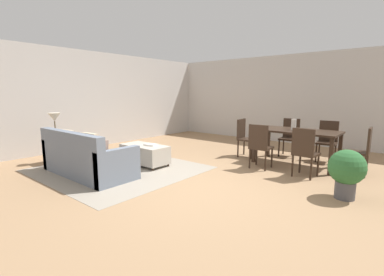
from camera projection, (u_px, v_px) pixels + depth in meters
name	position (u px, v px, depth m)	size (l,w,h in m)	color
ground_plane	(200.00, 185.00, 4.67)	(10.80, 10.80, 0.00)	#9E7A56
wall_back	(302.00, 99.00, 8.25)	(9.00, 0.12, 2.70)	beige
wall_left	(84.00, 100.00, 7.66)	(0.12, 11.00, 2.70)	beige
area_rug	(119.00, 169.00, 5.65)	(3.00, 2.80, 0.01)	gray
couch	(86.00, 159.00, 5.22)	(2.03, 0.85, 0.86)	slate
ottoman_table	(145.00, 154.00, 5.95)	(1.07, 0.53, 0.43)	#B7AD9E
side_table	(56.00, 142.00, 6.05)	(0.40, 0.40, 0.59)	brown
table_lamp	(54.00, 118.00, 5.97)	(0.26, 0.26, 0.53)	brown
dining_table	(296.00, 134.00, 5.89)	(1.71, 0.87, 0.76)	#332319
dining_chair_near_left	(260.00, 144.00, 5.58)	(0.42, 0.42, 0.92)	#332319
dining_chair_near_right	(305.00, 150.00, 5.00)	(0.43, 0.43, 0.92)	#332319
dining_chair_far_left	(290.00, 135.00, 6.78)	(0.42, 0.42, 0.92)	#332319
dining_chair_far_right	(327.00, 139.00, 6.23)	(0.43, 0.43, 0.92)	#332319
dining_chair_head_east	(362.00, 148.00, 5.13)	(0.42, 0.42, 0.92)	#332319
dining_chair_head_west	(245.00, 135.00, 6.68)	(0.43, 0.43, 0.92)	#332319
vase_centerpiece	(294.00, 124.00, 5.88)	(0.10, 0.10, 0.23)	silver
book_on_ottoman	(151.00, 145.00, 5.88)	(0.26, 0.20, 0.03)	silver
potted_plant	(347.00, 170.00, 4.00)	(0.52, 0.52, 0.74)	#4C4C51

